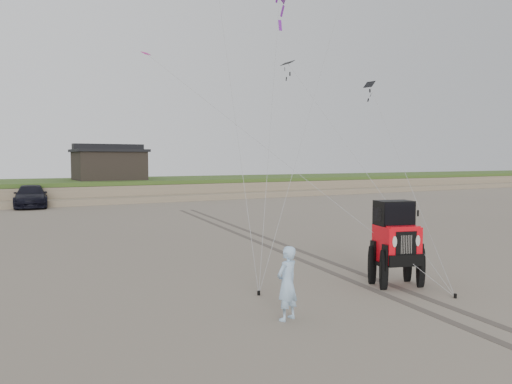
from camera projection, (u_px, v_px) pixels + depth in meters
ground at (355, 290)px, 13.83m from camera, size 160.00×160.00×0.00m
dune_ridge at (86, 190)px, 46.31m from camera, size 160.00×14.25×1.73m
cabin at (109, 164)px, 46.71m from camera, size 6.40×5.40×3.35m
truck_c at (31, 196)px, 37.90m from camera, size 2.95×5.95×1.66m
jeep at (396, 252)px, 14.21m from camera, size 3.59×5.64×1.95m
man at (287, 283)px, 11.18m from camera, size 0.71×0.58×1.68m
stake_main at (259, 293)px, 13.28m from camera, size 0.08×0.08×0.12m
stake_aux at (455, 296)px, 12.99m from camera, size 0.08×0.08×0.12m
tire_tracks at (268, 242)px, 21.76m from camera, size 5.22×29.74×0.01m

